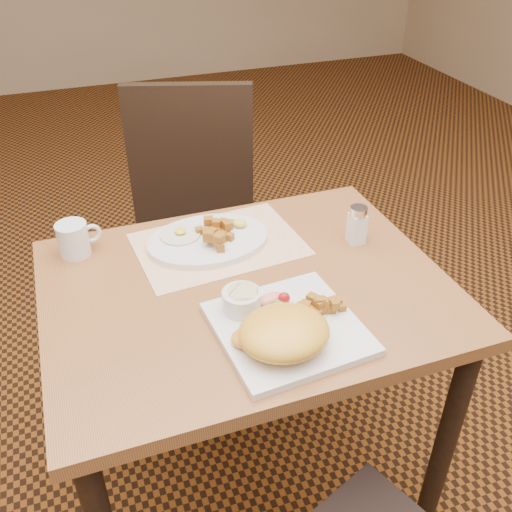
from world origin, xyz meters
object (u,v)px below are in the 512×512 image
object	(u,v)px
plate_oval	(208,240)
salt_shaker	(357,224)
table	(247,321)
chair_far	(192,220)
coffee_mug	(74,239)
plate_square	(288,328)

from	to	relation	value
plate_oval	salt_shaker	world-z (taller)	salt_shaker
table	chair_far	bearing A→B (deg)	87.28
plate_oval	coffee_mug	bearing A→B (deg)	168.03
salt_shaker	coffee_mug	world-z (taller)	salt_shaker
plate_square	salt_shaker	size ratio (longest dim) A/B	2.80
table	coffee_mug	distance (m)	0.46
table	plate_oval	world-z (taller)	plate_oval
chair_far	plate_oval	xyz separation A→B (m)	(-0.07, -0.47, 0.22)
plate_oval	plate_square	bearing A→B (deg)	-80.30
table	salt_shaker	world-z (taller)	salt_shaker
plate_square	coffee_mug	world-z (taller)	coffee_mug
plate_square	salt_shaker	bearing A→B (deg)	41.24
table	salt_shaker	xyz separation A→B (m)	(0.31, 0.08, 0.16)
chair_far	plate_square	world-z (taller)	chair_far
plate_oval	salt_shaker	size ratio (longest dim) A/B	3.05
plate_square	coffee_mug	distance (m)	0.58
plate_square	table	bearing A→B (deg)	98.98
salt_shaker	coffee_mug	distance (m)	0.69
chair_far	salt_shaker	xyz separation A→B (m)	(0.28, -0.59, 0.26)
plate_oval	coffee_mug	distance (m)	0.32
table	chair_far	size ratio (longest dim) A/B	0.93
plate_oval	coffee_mug	world-z (taller)	coffee_mug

